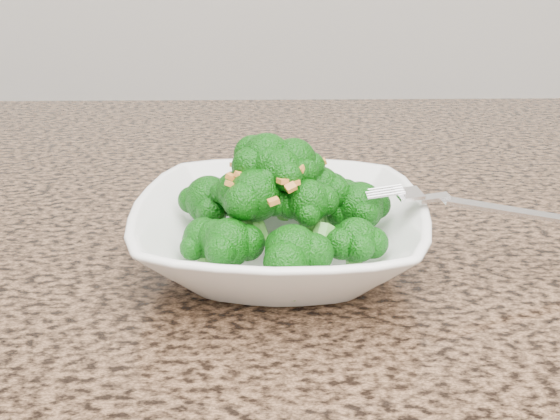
{
  "coord_description": "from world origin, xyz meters",
  "views": [
    {
      "loc": [
        0.04,
        -0.27,
        1.16
      ],
      "look_at": [
        0.05,
        0.24,
        0.95
      ],
      "focal_mm": 45.0,
      "sensor_mm": 36.0,
      "label": 1
    }
  ],
  "objects": [
    {
      "name": "garlic_topping",
      "position": [
        0.05,
        0.24,
        1.03
      ],
      "size": [
        0.12,
        0.12,
        0.01
      ],
      "primitive_type": null,
      "color": "orange",
      "rests_on": "broccoli_pile"
    },
    {
      "name": "bowl",
      "position": [
        0.05,
        0.24,
        0.93
      ],
      "size": [
        0.24,
        0.24,
        0.06
      ],
      "primitive_type": "imported",
      "rotation": [
        0.0,
        0.0,
        -0.06
      ],
      "color": "white",
      "rests_on": "granite_counter"
    },
    {
      "name": "broccoli_pile",
      "position": [
        0.05,
        0.24,
        0.99
      ],
      "size": [
        0.2,
        0.2,
        0.07
      ],
      "primitive_type": null,
      "color": "#0C5609",
      "rests_on": "bowl"
    },
    {
      "name": "fork",
      "position": [
        0.17,
        0.23,
        0.96
      ],
      "size": [
        0.19,
        0.05,
        0.01
      ],
      "primitive_type": null,
      "rotation": [
        0.0,
        0.0,
        0.1
      ],
      "color": "silver",
      "rests_on": "bowl"
    },
    {
      "name": "granite_counter",
      "position": [
        0.0,
        0.3,
        0.89
      ],
      "size": [
        1.64,
        1.04,
        0.03
      ],
      "primitive_type": "cube",
      "color": "brown",
      "rests_on": "cabinet"
    }
  ]
}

